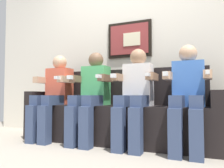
{
  "coord_description": "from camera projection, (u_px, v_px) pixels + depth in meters",
  "views": [
    {
      "loc": [
        1.03,
        -2.24,
        0.57
      ],
      "look_at": [
        0.0,
        0.15,
        0.7
      ],
      "focal_mm": 36.2,
      "sensor_mm": 36.0,
      "label": 1
    }
  ],
  "objects": [
    {
      "name": "ground_plane",
      "position": [
        107.0,
        148.0,
        2.44
      ],
      "size": [
        6.19,
        6.19,
        0.0
      ],
      "primitive_type": "plane",
      "color": "#9E9384"
    },
    {
      "name": "back_wall_assembly",
      "position": [
        129.0,
        44.0,
        3.2
      ],
      "size": [
        4.76,
        0.1,
        2.6
      ],
      "color": "silver",
      "rests_on": "ground_plane"
    },
    {
      "name": "couch",
      "position": [
        118.0,
        116.0,
        2.75
      ],
      "size": [
        2.36,
        0.58,
        0.9
      ],
      "color": "black",
      "rests_on": "ground_plane"
    },
    {
      "name": "person_leftmost",
      "position": [
        54.0,
        93.0,
        2.94
      ],
      "size": [
        0.46,
        0.56,
        1.11
      ],
      "color": "#D8593F",
      "rests_on": "ground_plane"
    },
    {
      "name": "person_left_center",
      "position": [
        91.0,
        92.0,
        2.72
      ],
      "size": [
        0.46,
        0.56,
        1.11
      ],
      "color": "#4CB266",
      "rests_on": "ground_plane"
    },
    {
      "name": "person_right_center",
      "position": [
        135.0,
        92.0,
        2.5
      ],
      "size": [
        0.46,
        0.56,
        1.11
      ],
      "color": "white",
      "rests_on": "ground_plane"
    },
    {
      "name": "person_rightmost",
      "position": [
        188.0,
        92.0,
        2.28
      ],
      "size": [
        0.46,
        0.56,
        1.11
      ],
      "color": "#3F72CC",
      "rests_on": "ground_plane"
    }
  ]
}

